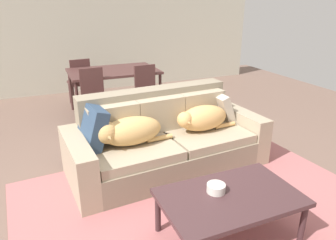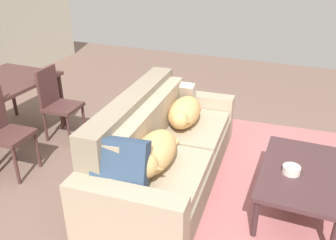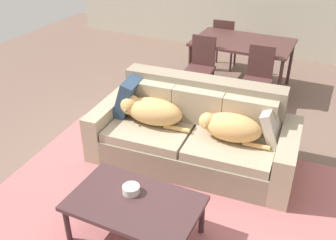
# 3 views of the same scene
# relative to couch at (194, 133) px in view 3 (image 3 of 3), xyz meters

# --- Properties ---
(ground_plane) EXTENTS (10.00, 10.00, 0.00)m
(ground_plane) POSITION_rel_couch_xyz_m (-0.25, -0.14, -0.33)
(ground_plane) COLOR #745A4E
(area_rug) EXTENTS (3.58, 2.88, 0.01)m
(area_rug) POSITION_rel_couch_xyz_m (0.01, -0.95, -0.32)
(area_rug) COLOR #B16565
(area_rug) RESTS_ON ground
(couch) EXTENTS (2.35, 1.15, 0.90)m
(couch) POSITION_rel_couch_xyz_m (0.00, 0.00, 0.00)
(couch) COLOR gray
(couch) RESTS_ON ground
(dog_on_left_cushion) EXTENTS (0.86, 0.41, 0.31)m
(dog_on_left_cushion) POSITION_rel_couch_xyz_m (-0.49, -0.14, 0.25)
(dog_on_left_cushion) COLOR tan
(dog_on_left_cushion) RESTS_ON couch
(dog_on_right_cushion) EXTENTS (0.78, 0.37, 0.30)m
(dog_on_right_cushion) POSITION_rel_couch_xyz_m (0.44, -0.09, 0.25)
(dog_on_right_cushion) COLOR tan
(dog_on_right_cushion) RESTS_ON couch
(throw_pillow_by_left_arm) EXTENTS (0.34, 0.49, 0.48)m
(throw_pillow_by_left_arm) POSITION_rel_couch_xyz_m (-0.84, -0.01, 0.30)
(throw_pillow_by_left_arm) COLOR #2F4460
(throw_pillow_by_left_arm) RESTS_ON couch
(throw_pillow_by_right_arm) EXTENTS (0.24, 0.38, 0.39)m
(throw_pillow_by_right_arm) POSITION_rel_couch_xyz_m (0.84, 0.11, 0.27)
(throw_pillow_by_right_arm) COLOR #BCAE9C
(throw_pillow_by_right_arm) RESTS_ON couch
(coffee_table) EXTENTS (1.13, 0.70, 0.42)m
(coffee_table) POSITION_rel_couch_xyz_m (0.00, -1.37, 0.05)
(coffee_table) COLOR #452B2D
(coffee_table) RESTS_ON ground
(bowl_on_coffee_table) EXTENTS (0.15, 0.15, 0.07)m
(bowl_on_coffee_table) POSITION_rel_couch_xyz_m (-0.08, -1.28, 0.13)
(bowl_on_coffee_table) COLOR silver
(bowl_on_coffee_table) RESTS_ON coffee_table
(dining_table) EXTENTS (1.49, 0.96, 0.76)m
(dining_table) POSITION_rel_couch_xyz_m (-0.07, 2.15, 0.37)
(dining_table) COLOR #4D2D2B
(dining_table) RESTS_ON ground
(dining_chair_near_left) EXTENTS (0.42, 0.42, 0.93)m
(dining_chair_near_left) POSITION_rel_couch_xyz_m (-0.53, 1.56, 0.19)
(dining_chair_near_left) COLOR #4D2D2B
(dining_chair_near_left) RESTS_ON ground
(dining_chair_near_right) EXTENTS (0.42, 0.42, 0.91)m
(dining_chair_near_right) POSITION_rel_couch_xyz_m (0.34, 1.56, 0.17)
(dining_chair_near_right) COLOR #4D2D2B
(dining_chair_near_right) RESTS_ON ground
(dining_chair_far_left) EXTENTS (0.43, 0.43, 0.90)m
(dining_chair_far_left) POSITION_rel_couch_xyz_m (-0.57, 2.77, 0.17)
(dining_chair_far_left) COLOR #4D2D2B
(dining_chair_far_left) RESTS_ON ground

